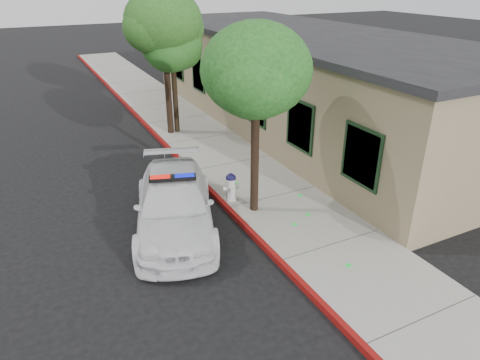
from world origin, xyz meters
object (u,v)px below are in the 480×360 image
(clapboard_building, at_px, (303,80))
(street_tree_near, at_px, (257,74))
(street_tree_far, at_px, (173,48))
(police_car, at_px, (174,204))
(fire_hydrant, at_px, (231,187))
(street_tree_mid, at_px, (164,25))

(clapboard_building, relative_size, street_tree_near, 3.92)
(clapboard_building, bearing_deg, street_tree_far, 167.18)
(police_car, relative_size, street_tree_far, 1.17)
(fire_hydrant, bearing_deg, street_tree_near, -56.25)
(police_car, distance_m, street_tree_near, 4.13)
(street_tree_mid, bearing_deg, street_tree_far, -6.16)
(fire_hydrant, relative_size, street_tree_near, 0.17)
(clapboard_building, xyz_separation_m, fire_hydrant, (-6.34, -5.59, -1.53))
(street_tree_far, bearing_deg, clapboard_building, -12.82)
(street_tree_near, bearing_deg, street_tree_mid, 89.80)
(clapboard_building, height_order, street_tree_far, street_tree_far)
(street_tree_mid, bearing_deg, police_car, -107.66)
(street_tree_near, xyz_separation_m, street_tree_mid, (0.03, 7.76, 0.50))
(fire_hydrant, height_order, street_tree_near, street_tree_near)
(clapboard_building, bearing_deg, street_tree_near, -132.84)
(fire_hydrant, bearing_deg, street_tree_mid, 97.50)
(street_tree_far, bearing_deg, street_tree_near, -92.55)
(police_car, bearing_deg, clapboard_building, 54.43)
(police_car, height_order, fire_hydrant, police_car)
(police_car, bearing_deg, street_tree_mid, 90.22)
(street_tree_near, bearing_deg, clapboard_building, 47.16)
(police_car, xyz_separation_m, street_tree_far, (2.70, 7.46, 2.96))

